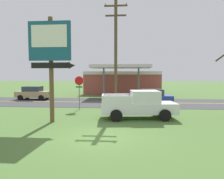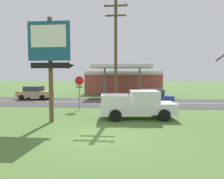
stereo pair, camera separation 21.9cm
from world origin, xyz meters
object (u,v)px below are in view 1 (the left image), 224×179
object	(u,v)px
stop_sign	(79,87)
car_blue_near_lane	(151,97)
gas_station	(122,82)
pickup_white_parked_on_lawn	(139,105)
car_tan_mid_lane	(34,93)
utility_pole	(116,52)
motel_sign	(51,52)

from	to	relation	value
stop_sign	car_blue_near_lane	size ratio (longest dim) A/B	0.70
gas_station	pickup_white_parked_on_lawn	distance (m)	19.94
car_tan_mid_lane	utility_pole	bearing A→B (deg)	-33.78
stop_sign	gas_station	bearing A→B (deg)	78.84
motel_sign	utility_pole	xyz separation A→B (m)	(3.77, 4.85, 0.43)
utility_pole	pickup_white_parked_on_lawn	distance (m)	5.39
pickup_white_parked_on_lawn	car_tan_mid_lane	world-z (taller)	pickup_white_parked_on_lawn
pickup_white_parked_on_lawn	car_blue_near_lane	bearing A→B (deg)	76.90
utility_pole	gas_station	size ratio (longest dim) A/B	0.78
stop_sign	pickup_white_parked_on_lawn	size ratio (longest dim) A/B	0.55
gas_station	car_tan_mid_lane	size ratio (longest dim) A/B	2.86
stop_sign	gas_station	xyz separation A→B (m)	(3.25, 16.45, -0.08)
motel_sign	gas_station	world-z (taller)	motel_sign
utility_pole	pickup_white_parked_on_lawn	bearing A→B (deg)	-58.76
stop_sign	car_tan_mid_lane	world-z (taller)	stop_sign
utility_pole	car_blue_near_lane	bearing A→B (deg)	43.50
gas_station	car_blue_near_lane	size ratio (longest dim) A/B	2.86
pickup_white_parked_on_lawn	stop_sign	bearing A→B (deg)	146.58
utility_pole	car_blue_near_lane	xyz separation A→B (m)	(3.32, 3.15, -4.13)
utility_pole	motel_sign	bearing A→B (deg)	-127.86
motel_sign	car_tan_mid_lane	distance (m)	14.35
stop_sign	car_tan_mid_lane	distance (m)	10.20
utility_pole	car_tan_mid_lane	bearing A→B (deg)	146.22
utility_pole	car_tan_mid_lane	xyz separation A→B (m)	(-10.70, 7.15, -4.13)
gas_station	car_tan_mid_lane	bearing A→B (deg)	-138.12
car_tan_mid_lane	stop_sign	bearing A→B (deg)	-42.66
stop_sign	pickup_white_parked_on_lawn	world-z (taller)	stop_sign
pickup_white_parked_on_lawn	car_tan_mid_lane	size ratio (longest dim) A/B	1.28
stop_sign	motel_sign	bearing A→B (deg)	-95.83
motel_sign	stop_sign	world-z (taller)	motel_sign
stop_sign	utility_pole	size ratio (longest dim) A/B	0.32
motel_sign	utility_pole	bearing A→B (deg)	52.14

